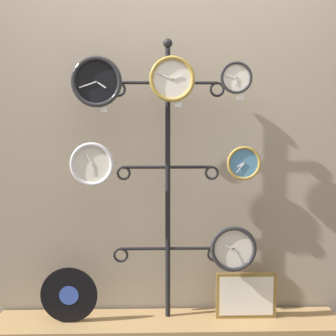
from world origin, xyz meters
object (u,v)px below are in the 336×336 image
(display_stand, at_px, (168,249))
(clock_middle_left, at_px, (92,164))
(clock_top_left, at_px, (97,82))
(clock_bottom_right, at_px, (233,249))
(clock_middle_right, at_px, (244,163))
(vinyl_record, at_px, (69,295))
(clock_top_right, at_px, (236,78))
(clock_top_center, at_px, (172,79))
(picture_frame, at_px, (246,296))

(display_stand, distance_m, clock_middle_left, 0.73)
(clock_top_left, height_order, clock_bottom_right, clock_top_left)
(clock_middle_right, relative_size, clock_bottom_right, 0.72)
(clock_middle_left, bearing_deg, display_stand, 11.05)
(clock_bottom_right, bearing_deg, vinyl_record, 178.55)
(clock_top_left, relative_size, clock_bottom_right, 1.05)
(display_stand, distance_m, clock_bottom_right, 0.42)
(clock_top_right, xyz_separation_m, vinyl_record, (-1.03, 0.01, -1.34))
(clock_top_center, relative_size, clock_middle_left, 1.03)
(display_stand, relative_size, clock_top_left, 6.00)
(clock_middle_left, height_order, picture_frame, clock_middle_left)
(clock_middle_right, bearing_deg, vinyl_record, 178.55)
(clock_top_right, xyz_separation_m, clock_middle_left, (-0.87, 0.01, -0.52))
(display_stand, bearing_deg, clock_top_left, -166.96)
(clock_top_left, bearing_deg, display_stand, 13.04)
(clock_top_right, relative_size, vinyl_record, 0.54)
(clock_top_center, bearing_deg, clock_top_right, -2.34)
(clock_top_right, bearing_deg, vinyl_record, 179.25)
(clock_top_right, bearing_deg, clock_middle_right, -14.87)
(display_stand, distance_m, picture_frame, 0.58)
(clock_top_left, distance_m, picture_frame, 1.63)
(clock_middle_right, relative_size, vinyl_record, 0.59)
(clock_top_center, relative_size, picture_frame, 0.71)
(clock_middle_right, xyz_separation_m, clock_bottom_right, (-0.06, 0.00, -0.53))
(display_stand, height_order, clock_middle_left, display_stand)
(clock_top_right, bearing_deg, display_stand, 166.54)
(clock_top_right, xyz_separation_m, picture_frame, (0.09, 0.05, -1.37))
(clock_middle_left, xyz_separation_m, clock_bottom_right, (0.86, -0.02, -0.53))
(clock_top_left, distance_m, vinyl_record, 1.33)
(clock_middle_right, bearing_deg, clock_top_center, 176.13)
(clock_bottom_right, bearing_deg, clock_middle_right, -1.43)
(clock_top_left, xyz_separation_m, picture_frame, (0.93, 0.05, -1.34))
(clock_top_left, xyz_separation_m, clock_top_center, (0.45, 0.02, 0.02))
(clock_top_center, distance_m, vinyl_record, 1.48)
(clock_top_center, bearing_deg, clock_bottom_right, -4.23)
(clock_top_right, distance_m, picture_frame, 1.37)
(clock_top_right, relative_size, clock_bottom_right, 0.67)
(clock_top_center, height_order, clock_middle_right, clock_top_center)
(clock_top_left, height_order, vinyl_record, clock_top_left)
(clock_middle_right, height_order, clock_bottom_right, clock_middle_right)
(clock_top_right, bearing_deg, clock_middle_left, 179.53)
(clock_top_center, xyz_separation_m, clock_middle_left, (-0.49, -0.01, -0.51))
(clock_middle_left, bearing_deg, clock_top_right, -0.47)
(clock_bottom_right, height_order, vinyl_record, clock_bottom_right)
(display_stand, xyz_separation_m, clock_top_center, (0.02, -0.08, 1.07))
(clock_middle_left, relative_size, picture_frame, 0.69)
(vinyl_record, height_order, picture_frame, vinyl_record)
(display_stand, xyz_separation_m, clock_middle_right, (0.46, -0.11, 0.56))
(display_stand, distance_m, clock_top_right, 1.15)
(clock_middle_left, relative_size, clock_middle_right, 1.29)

